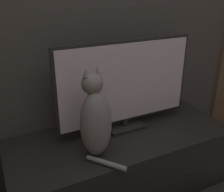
% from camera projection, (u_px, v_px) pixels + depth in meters
% --- Properties ---
extents(tv_stand, '(1.42, 0.55, 0.41)m').
position_uv_depth(tv_stand, '(121.00, 163.00, 1.74)').
color(tv_stand, black).
rests_on(tv_stand, ground_plane).
extents(tv, '(0.91, 0.15, 0.59)m').
position_uv_depth(tv, '(126.00, 85.00, 1.64)').
color(tv, black).
rests_on(tv, tv_stand).
extents(cat, '(0.18, 0.31, 0.51)m').
position_uv_depth(cat, '(95.00, 120.00, 1.40)').
color(cat, gray).
rests_on(cat, tv_stand).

